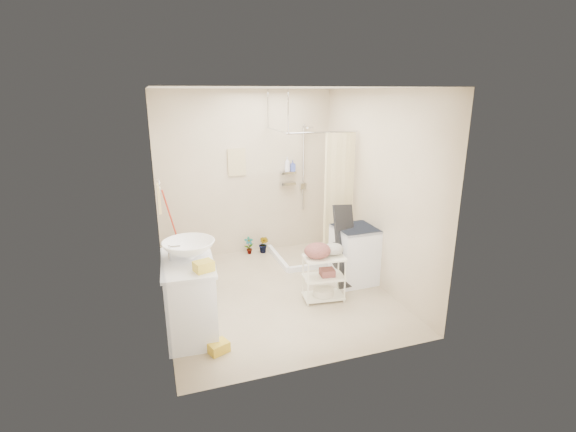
% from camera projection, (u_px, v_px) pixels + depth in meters
% --- Properties ---
extents(floor, '(3.20, 3.20, 0.00)m').
position_uv_depth(floor, '(276.00, 293.00, 5.53)').
color(floor, '#B9AA8B').
rests_on(floor, ground).
extents(ceiling, '(2.80, 3.20, 0.04)m').
position_uv_depth(ceiling, '(275.00, 88.00, 4.78)').
color(ceiling, silver).
rests_on(ceiling, ground).
extents(wall_back, '(2.80, 0.04, 2.60)m').
position_uv_depth(wall_back, '(246.00, 174.00, 6.61)').
color(wall_back, beige).
rests_on(wall_back, ground).
extents(wall_front, '(2.80, 0.04, 2.60)m').
position_uv_depth(wall_front, '(328.00, 239.00, 3.70)').
color(wall_front, beige).
rests_on(wall_front, ground).
extents(wall_left, '(0.04, 3.20, 2.60)m').
position_uv_depth(wall_left, '(158.00, 207.00, 4.73)').
color(wall_left, beige).
rests_on(wall_left, ground).
extents(wall_right, '(0.04, 3.20, 2.60)m').
position_uv_depth(wall_right, '(375.00, 189.00, 5.58)').
color(wall_right, beige).
rests_on(wall_right, ground).
extents(vanity, '(0.59, 0.99, 0.85)m').
position_uv_depth(vanity, '(190.00, 297.00, 4.52)').
color(vanity, silver).
rests_on(vanity, ground).
extents(sink, '(0.66, 0.66, 0.19)m').
position_uv_depth(sink, '(189.00, 249.00, 4.45)').
color(sink, white).
rests_on(sink, vanity).
extents(counter_basket, '(0.22, 0.19, 0.10)m').
position_uv_depth(counter_basket, '(204.00, 266.00, 4.14)').
color(counter_basket, gold).
rests_on(counter_basket, vanity).
extents(floor_basket, '(0.35, 0.31, 0.16)m').
position_uv_depth(floor_basket, '(218.00, 345.00, 4.25)').
color(floor_basket, gold).
rests_on(floor_basket, ground).
extents(toilet, '(0.65, 0.38, 0.65)m').
position_uv_depth(toilet, '(192.00, 269.00, 5.47)').
color(toilet, silver).
rests_on(toilet, ground).
extents(mop, '(0.15, 0.15, 1.19)m').
position_uv_depth(mop, '(171.00, 227.00, 6.29)').
color(mop, red).
rests_on(mop, ground).
extents(potted_plant_a, '(0.16, 0.11, 0.29)m').
position_uv_depth(potted_plant_a, '(249.00, 245.00, 6.80)').
color(potted_plant_a, brown).
rests_on(potted_plant_a, ground).
extents(potted_plant_b, '(0.21, 0.21, 0.30)m').
position_uv_depth(potted_plant_b, '(264.00, 244.00, 6.84)').
color(potted_plant_b, brown).
rests_on(potted_plant_b, ground).
extents(hanging_towel, '(0.28, 0.03, 0.42)m').
position_uv_depth(hanging_towel, '(237.00, 162.00, 6.48)').
color(hanging_towel, beige).
rests_on(hanging_towel, wall_back).
extents(towel_ring, '(0.04, 0.22, 0.34)m').
position_uv_depth(towel_ring, '(159.00, 197.00, 4.50)').
color(towel_ring, '#FFE28E').
rests_on(towel_ring, wall_left).
extents(tp_holder, '(0.08, 0.12, 0.14)m').
position_uv_depth(tp_holder, '(165.00, 253.00, 4.95)').
color(tp_holder, white).
rests_on(tp_holder, wall_left).
extents(shower, '(1.10, 1.10, 2.10)m').
position_uv_depth(shower, '(308.00, 193.00, 6.44)').
color(shower, white).
rests_on(shower, ground).
extents(shampoo_bottle_a, '(0.12, 0.12, 0.23)m').
position_uv_depth(shampoo_bottle_a, '(287.00, 164.00, 6.69)').
color(shampoo_bottle_a, silver).
rests_on(shampoo_bottle_a, shower).
extents(shampoo_bottle_b, '(0.09, 0.09, 0.17)m').
position_uv_depth(shampoo_bottle_b, '(293.00, 166.00, 6.74)').
color(shampoo_bottle_b, '#3B4BA4').
rests_on(shampoo_bottle_b, shower).
extents(washing_machine, '(0.55, 0.57, 0.79)m').
position_uv_depth(washing_machine, '(355.00, 254.00, 5.77)').
color(washing_machine, silver).
rests_on(washing_machine, ground).
extents(laundry_rack, '(0.54, 0.36, 0.70)m').
position_uv_depth(laundry_rack, '(324.00, 274.00, 5.26)').
color(laundry_rack, white).
rests_on(laundry_rack, ground).
extents(ironing_board, '(0.34, 0.19, 1.16)m').
position_uv_depth(ironing_board, '(346.00, 246.00, 5.57)').
color(ironing_board, black).
rests_on(ironing_board, ground).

